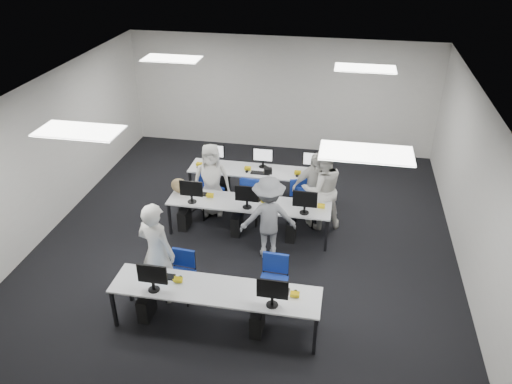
% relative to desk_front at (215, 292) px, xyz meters
% --- Properties ---
extents(room, '(9.00, 9.02, 3.00)m').
position_rel_desk_front_xyz_m(room, '(0.00, 2.40, 0.82)').
color(room, black).
rests_on(room, ground).
extents(ceiling_panels, '(5.20, 4.60, 0.02)m').
position_rel_desk_front_xyz_m(ceiling_panels, '(0.00, 2.40, 2.30)').
color(ceiling_panels, white).
rests_on(ceiling_panels, room).
extents(desk_front, '(3.20, 0.70, 0.73)m').
position_rel_desk_front_xyz_m(desk_front, '(0.00, 0.00, 0.00)').
color(desk_front, white).
rests_on(desk_front, ground).
extents(desk_mid, '(3.20, 0.70, 0.73)m').
position_rel_desk_front_xyz_m(desk_mid, '(0.00, 2.60, 0.00)').
color(desk_mid, white).
rests_on(desk_mid, ground).
extents(desk_back, '(3.20, 0.70, 0.73)m').
position_rel_desk_front_xyz_m(desk_back, '(0.00, 4.00, 0.00)').
color(desk_back, white).
rests_on(desk_back, ground).
extents(equipment_front, '(2.51, 0.41, 1.19)m').
position_rel_desk_front_xyz_m(equipment_front, '(-0.19, -0.02, -0.32)').
color(equipment_front, '#0C469D').
rests_on(equipment_front, desk_front).
extents(equipment_mid, '(2.91, 0.41, 1.19)m').
position_rel_desk_front_xyz_m(equipment_mid, '(-0.19, 2.58, -0.32)').
color(equipment_mid, white).
rests_on(equipment_mid, desk_mid).
extents(equipment_back, '(2.91, 0.41, 1.19)m').
position_rel_desk_front_xyz_m(equipment_back, '(0.19, 4.02, -0.32)').
color(equipment_back, white).
rests_on(equipment_back, desk_back).
extents(chair_0, '(0.45, 0.48, 0.84)m').
position_rel_desk_front_xyz_m(chair_0, '(-0.75, 0.56, -0.42)').
color(chair_0, navy).
rests_on(chair_0, ground).
extents(chair_1, '(0.47, 0.50, 0.91)m').
position_rel_desk_front_xyz_m(chair_1, '(0.79, 0.63, -0.39)').
color(chair_1, navy).
rests_on(chair_1, ground).
extents(chair_2, '(0.64, 0.66, 0.98)m').
position_rel_desk_front_xyz_m(chair_2, '(-1.14, 3.20, -0.37)').
color(chair_2, navy).
rests_on(chair_2, ground).
extents(chair_3, '(0.45, 0.48, 0.88)m').
position_rel_desk_front_xyz_m(chair_3, '(-0.11, 3.08, -0.40)').
color(chair_3, navy).
rests_on(chair_3, ground).
extents(chair_4, '(0.57, 0.60, 0.93)m').
position_rel_desk_front_xyz_m(chair_4, '(0.97, 3.18, -0.39)').
color(chair_4, navy).
rests_on(chair_4, ground).
extents(chair_5, '(0.53, 0.55, 0.82)m').
position_rel_desk_front_xyz_m(chair_5, '(-0.99, 3.46, -0.42)').
color(chair_5, navy).
rests_on(chair_5, ground).
extents(chair_6, '(0.50, 0.54, 0.93)m').
position_rel_desk_front_xyz_m(chair_6, '(-0.05, 3.38, -0.39)').
color(chair_6, navy).
rests_on(chair_6, ground).
extents(chair_7, '(0.45, 0.48, 0.84)m').
position_rel_desk_front_xyz_m(chair_7, '(1.08, 3.35, -0.42)').
color(chair_7, navy).
rests_on(chair_7, ground).
extents(handbag, '(0.41, 0.30, 0.30)m').
position_rel_desk_front_xyz_m(handbag, '(-1.45, 2.74, 0.20)').
color(handbag, '#93794C').
rests_on(handbag, desk_mid).
extents(student_0, '(0.77, 0.62, 1.83)m').
position_rel_desk_front_xyz_m(student_0, '(-1.08, 0.48, 0.23)').
color(student_0, silver).
rests_on(student_0, ground).
extents(student_1, '(1.02, 0.91, 1.73)m').
position_rel_desk_front_xyz_m(student_1, '(1.38, 3.18, 0.18)').
color(student_1, silver).
rests_on(student_1, ground).
extents(student_2, '(0.87, 0.67, 1.59)m').
position_rel_desk_front_xyz_m(student_2, '(-0.93, 3.26, 0.12)').
color(student_2, silver).
rests_on(student_2, ground).
extents(student_3, '(0.98, 0.67, 1.54)m').
position_rel_desk_front_xyz_m(student_3, '(1.20, 3.35, 0.09)').
color(student_3, silver).
rests_on(student_3, ground).
extents(photographer, '(1.18, 0.87, 1.63)m').
position_rel_desk_front_xyz_m(photographer, '(0.48, 2.00, 0.13)').
color(photographer, gray).
rests_on(photographer, ground).
extents(dslr_camera, '(0.18, 0.21, 0.10)m').
position_rel_desk_front_xyz_m(dslr_camera, '(0.44, 2.17, 1.00)').
color(dslr_camera, black).
rests_on(dslr_camera, photographer).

